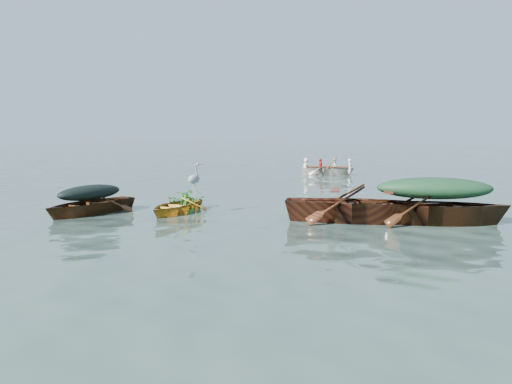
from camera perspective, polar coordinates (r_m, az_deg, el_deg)
ground at (r=12.27m, az=-4.71°, el=-3.33°), size 140.00×140.00×0.00m
yellow_dinghy at (r=13.58m, az=-9.16°, el=-2.39°), size 1.63×2.84×0.69m
dark_covered_boat at (r=13.97m, az=-18.38°, el=-2.40°), size 1.38×3.49×0.85m
green_tarp_boat at (r=12.63m, az=19.57°, el=-3.42°), size 5.04×3.47×1.17m
open_wooden_boat at (r=12.39m, az=11.86°, el=-3.35°), size 5.30×3.40×1.23m
rowed_boat at (r=25.29m, az=8.17°, el=1.96°), size 3.82×2.42×0.84m
dark_tarp_cover at (r=13.89m, az=-18.48°, el=0.14°), size 0.76×1.92×0.40m
green_tarp_cover at (r=12.51m, az=19.73°, el=0.38°), size 2.77×1.91×0.52m
thwart_benches at (r=12.30m, az=11.93°, el=-0.44°), size 2.71×1.84×0.04m
heron at (r=13.24m, az=-7.09°, el=0.92°), size 0.35×0.44×0.92m
dinghy_weeds at (r=13.95m, az=-7.92°, el=0.55°), size 0.85×1.01×0.60m
rowers at (r=25.23m, az=8.20°, el=3.77°), size 2.76×1.90×0.76m
oars at (r=25.25m, az=8.19°, el=2.98°), size 1.54×2.63×0.06m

